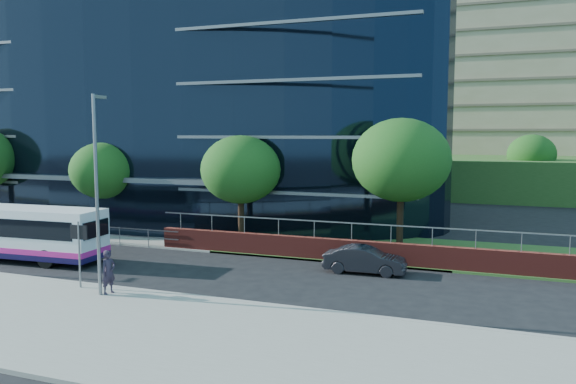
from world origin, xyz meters
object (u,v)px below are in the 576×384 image
at_px(street_sign, 79,241).
at_px(pedestrian, 109,272).
at_px(tree_dist_e, 532,154).
at_px(tree_far_b, 104,171).
at_px(tree_far_c, 241,170).
at_px(parked_car, 365,260).
at_px(tree_far_d, 401,160).
at_px(streetlight_east, 97,189).
at_px(city_bus, 14,232).

bearing_deg(street_sign, pedestrian, -11.37).
bearing_deg(tree_dist_e, pedestrian, -112.97).
xyz_separation_m(tree_far_b, tree_dist_e, (27.00, 30.50, 0.33)).
bearing_deg(tree_far_c, parked_car, -23.06).
distance_m(tree_far_d, pedestrian, 15.98).
xyz_separation_m(tree_far_c, streetlight_east, (-1.00, -11.17, -0.10)).
bearing_deg(city_bus, parked_car, 8.47).
bearing_deg(pedestrian, tree_far_b, 52.30).
bearing_deg(tree_dist_e, tree_far_d, -104.93).
bearing_deg(parked_car, tree_far_d, -13.99).
height_order(tree_far_c, city_bus, tree_far_c).
distance_m(tree_far_c, city_bus, 12.45).
xyz_separation_m(tree_far_c, tree_dist_e, (17.00, 31.00, 0.00)).
height_order(tree_dist_e, city_bus, tree_dist_e).
height_order(street_sign, pedestrian, street_sign).
relative_size(tree_far_b, tree_far_c, 0.93).
bearing_deg(parked_car, tree_far_c, 64.56).
xyz_separation_m(tree_far_d, pedestrian, (-9.78, -11.93, -4.15)).
relative_size(street_sign, tree_far_b, 0.46).
height_order(parked_car, pedestrian, pedestrian).
height_order(tree_far_b, pedestrian, tree_far_b).
xyz_separation_m(tree_far_b, tree_far_d, (19.00, 0.50, 0.98)).
height_order(streetlight_east, city_bus, streetlight_east).
bearing_deg(streetlight_east, tree_far_d, 50.60).
bearing_deg(city_bus, tree_dist_e, 51.87).
bearing_deg(pedestrian, parked_car, -36.38).
bearing_deg(pedestrian, tree_dist_e, -9.56).
distance_m(streetlight_east, city_bus, 10.13).
distance_m(street_sign, streetlight_east, 2.80).
xyz_separation_m(tree_far_b, tree_far_c, (10.00, -0.50, 0.33)).
bearing_deg(tree_far_b, tree_far_c, -2.86).
bearing_deg(tree_far_b, parked_car, -12.30).
height_order(tree_far_b, tree_far_d, tree_far_d).
height_order(tree_far_d, streetlight_east, streetlight_east).
height_order(city_bus, pedestrian, city_bus).
xyz_separation_m(street_sign, tree_dist_e, (19.50, 41.59, 2.39)).
relative_size(street_sign, parked_car, 0.72).
height_order(street_sign, tree_dist_e, tree_dist_e).
bearing_deg(tree_dist_e, tree_far_b, -131.52).
distance_m(tree_dist_e, city_bus, 46.65).
height_order(tree_far_c, pedestrian, tree_far_c).
distance_m(street_sign, city_bus, 8.11).
relative_size(tree_far_b, parked_car, 1.56).
relative_size(tree_far_b, pedestrian, 3.40).
distance_m(street_sign, parked_car, 12.86).
distance_m(street_sign, tree_dist_e, 45.99).
relative_size(tree_dist_e, city_bus, 0.63).
xyz_separation_m(tree_dist_e, city_bus, (-26.78, -38.07, -3.06)).
xyz_separation_m(tree_far_d, streetlight_east, (-10.00, -12.17, -0.75)).
bearing_deg(tree_dist_e, parked_car, -104.51).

